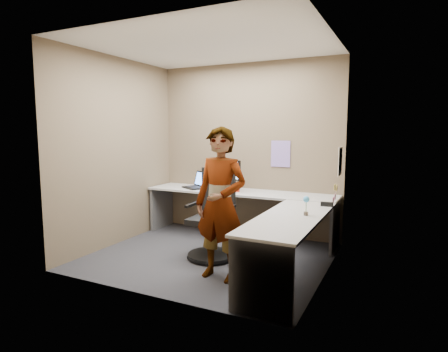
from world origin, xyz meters
The scene contains 21 objects.
ground centered at (0.00, 0.00, 0.00)m, with size 3.00×3.00×0.00m, color #26252A.
wall_back centered at (0.00, 1.30, 1.35)m, with size 3.00×3.00×0.00m, color brown.
wall_right centered at (1.50, 0.00, 1.35)m, with size 2.70×2.70×0.00m, color brown.
wall_left centered at (-1.50, 0.00, 1.35)m, with size 2.70×2.70×0.00m, color brown.
ceiling centered at (0.00, 0.00, 2.70)m, with size 3.00×3.00×0.00m, color white.
desk centered at (0.44, 0.39, 0.59)m, with size 2.98×2.58×0.73m.
paper_ream centered at (-0.13, 0.87, 0.76)m, with size 0.28×0.21×0.06m, color red.
monitor centered at (-0.13, 0.89, 1.04)m, with size 0.44×0.20×0.43m.
laptop centered at (-0.73, 0.97, 0.80)m, with size 0.47×0.45×0.26m.
trackball_mouse centered at (-0.23, 0.99, 0.76)m, with size 0.12×0.08×0.07m.
origami centered at (-0.26, 0.80, 0.76)m, with size 0.10×0.10×0.06m, color white.
stapler centered at (1.43, 0.39, 0.76)m, with size 0.15×0.04×0.06m, color black.
flower centered at (1.32, -0.20, 0.87)m, with size 0.07×0.07×0.22m.
calendar_purple centered at (0.55, 1.29, 1.30)m, with size 0.30×0.01×0.40m, color #846BB7.
calendar_white centered at (1.49, 0.90, 1.25)m, with size 0.01×0.28×0.38m, color white.
sticky_note_a centered at (1.49, 0.55, 0.95)m, with size 0.01×0.07×0.07m, color #F2E059.
sticky_note_b centered at (1.49, 0.60, 0.82)m, with size 0.01×0.07×0.07m, color pink.
sticky_note_c centered at (1.49, 0.48, 0.80)m, with size 0.01×0.07×0.07m, color pink.
sticky_note_d centered at (1.49, 0.70, 0.92)m, with size 0.01×0.07×0.07m, color #F2E059.
office_chair centered at (0.05, 0.01, 0.47)m, with size 0.61×0.61×1.14m.
person centered at (0.45, -0.57, 0.85)m, with size 0.62×0.41×1.70m, color #999399.
Camera 1 is at (2.26, -4.21, 1.66)m, focal length 30.00 mm.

